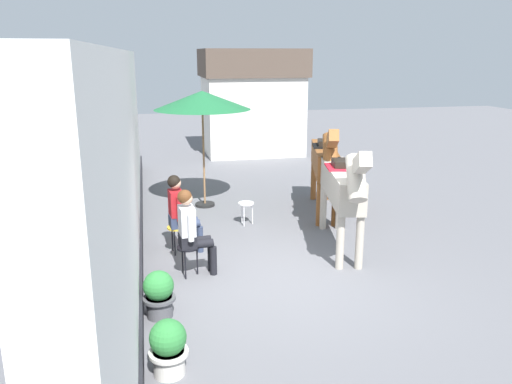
% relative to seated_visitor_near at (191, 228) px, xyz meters
% --- Properties ---
extents(ground_plane, '(40.00, 40.00, 0.00)m').
position_rel_seated_visitor_near_xyz_m(ground_plane, '(1.60, 2.66, -0.78)').
color(ground_plane, slate).
extents(pub_facade_wall, '(0.34, 14.00, 3.40)m').
position_rel_seated_visitor_near_xyz_m(pub_facade_wall, '(-0.95, 1.16, 0.76)').
color(pub_facade_wall, white).
rests_on(pub_facade_wall, ground_plane).
extents(distant_cottage, '(3.40, 2.60, 3.50)m').
position_rel_seated_visitor_near_xyz_m(distant_cottage, '(3.00, 9.82, 1.02)').
color(distant_cottage, silver).
rests_on(distant_cottage, ground_plane).
extents(seated_visitor_near, '(0.61, 0.49, 1.39)m').
position_rel_seated_visitor_near_xyz_m(seated_visitor_near, '(0.00, 0.00, 0.00)').
color(seated_visitor_near, black).
rests_on(seated_visitor_near, ground_plane).
extents(seated_visitor_far, '(0.61, 0.49, 1.39)m').
position_rel_seated_visitor_near_xyz_m(seated_visitor_far, '(-0.10, 0.99, 0.00)').
color(seated_visitor_far, gold).
rests_on(seated_visitor_far, ground_plane).
extents(saddled_horse_near, '(0.88, 2.96, 2.06)m').
position_rel_seated_visitor_near_xyz_m(saddled_horse_near, '(2.66, 0.55, 0.38)').
color(saddled_horse_near, '#B2A899').
rests_on(saddled_horse_near, ground_plane).
extents(saddled_horse_far, '(1.05, 2.93, 2.06)m').
position_rel_seated_visitor_near_xyz_m(saddled_horse_far, '(3.08, 2.63, 0.38)').
color(saddled_horse_far, brown).
rests_on(saddled_horse_far, ground_plane).
extents(flower_planter_near, '(0.43, 0.43, 0.64)m').
position_rel_seated_visitor_near_xyz_m(flower_planter_near, '(-0.49, -2.52, -0.44)').
color(flower_planter_near, beige).
rests_on(flower_planter_near, ground_plane).
extents(flower_planter_middle, '(0.43, 0.43, 0.64)m').
position_rel_seated_visitor_near_xyz_m(flower_planter_middle, '(-0.55, -1.22, -0.44)').
color(flower_planter_middle, '#4C4C51').
rests_on(flower_planter_middle, ground_plane).
extents(cafe_parasol, '(2.10, 2.10, 2.58)m').
position_rel_seated_visitor_near_xyz_m(cafe_parasol, '(0.63, 3.72, 1.59)').
color(cafe_parasol, black).
rests_on(cafe_parasol, ground_plane).
extents(spare_stool_white, '(0.32, 0.32, 0.46)m').
position_rel_seated_visitor_near_xyz_m(spare_stool_white, '(1.29, 2.23, -0.38)').
color(spare_stool_white, white).
rests_on(spare_stool_white, ground_plane).
extents(satchel_bag, '(0.30, 0.25, 0.20)m').
position_rel_seated_visitor_near_xyz_m(satchel_bag, '(0.05, 1.69, -0.68)').
color(satchel_bag, maroon).
rests_on(satchel_bag, ground_plane).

